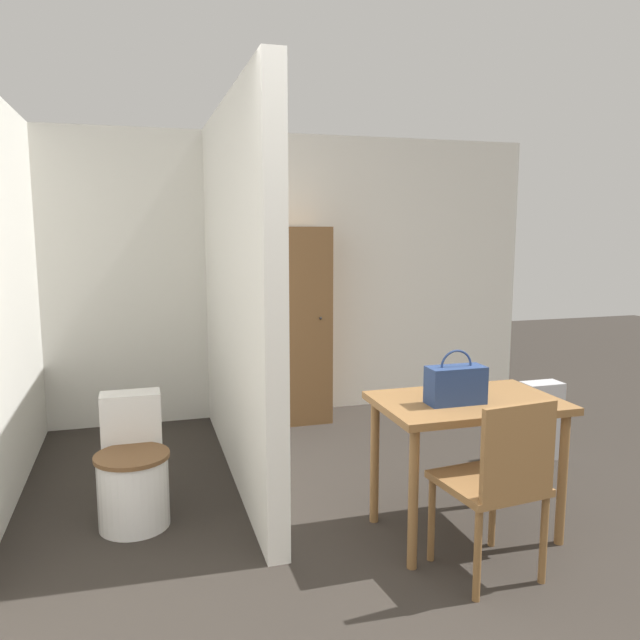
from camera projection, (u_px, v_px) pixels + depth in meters
wall_back at (273, 276)px, 5.62m from camera, size 4.90×0.12×2.50m
partition_wall at (236, 293)px, 4.19m from camera, size 0.12×2.58×2.50m
dining_table at (467, 418)px, 3.40m from camera, size 0.99×0.64×0.77m
wooden_chair at (498, 480)px, 2.96m from camera, size 0.49×0.49×0.91m
toilet at (133, 473)px, 3.58m from camera, size 0.42×0.57×0.71m
handbag at (456, 384)px, 3.29m from camera, size 0.31×0.14×0.29m
wooden_cabinet at (298, 325)px, 5.43m from camera, size 0.51×0.47×1.69m
space_heater at (541, 420)px, 4.57m from camera, size 0.29×0.16×0.57m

